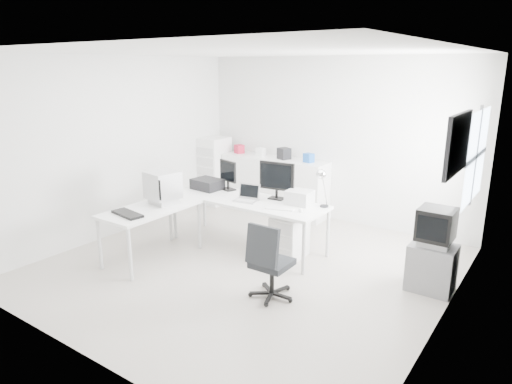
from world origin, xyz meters
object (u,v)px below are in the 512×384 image
Objects in this scene: tv_cabinet at (432,268)px; main_desk at (247,223)px; side_desk at (152,233)px; sideboard at (274,185)px; filing_cabinet at (215,171)px; crt_monitor at (163,187)px; lcd_monitor_small at (228,175)px; crt_tv at (436,228)px; laser_printer at (299,197)px; drawer_pedestal at (289,237)px; lcd_monitor_large at (277,180)px; laptop at (246,194)px; inkjet_printer at (207,184)px; office_chair at (272,260)px.

main_desk is at bearing -176.28° from tv_cabinet.
sideboard reaches higher than side_desk.
filing_cabinet reaches higher than tv_cabinet.
lcd_monitor_small is at bearing 84.32° from crt_monitor.
crt_tv reaches higher than main_desk.
laser_printer is at bearing 43.35° from crt_monitor.
drawer_pedestal is 0.84m from lcd_monitor_large.
main_desk reaches higher than drawer_pedestal.
lcd_monitor_small reaches higher than laptop.
crt_tv is 4.70m from filing_cabinet.
inkjet_printer is 0.92m from laptop.
filing_cabinet is (-1.27, -0.18, 0.14)m from sideboard.
main_desk is 6.94× the size of laser_printer.
inkjet_printer reaches higher than main_desk.
tv_cabinet is at bearing -25.20° from sideboard.
laptop is at bearing -159.06° from laser_printer.
filing_cabinet is (-1.03, 1.41, -0.18)m from inkjet_printer.
main_desk is at bearing 52.31° from side_desk.
drawer_pedestal is at bearing 110.71° from office_chair.
crt_monitor is at bearing -149.86° from laser_printer.
inkjet_printer is 1.23m from lcd_monitor_large.
laptop is 2.65m from tv_cabinet.
drawer_pedestal is 1.07× the size of lcd_monitor_large.
inkjet_printer is at bearing 148.74° from office_chair.
side_desk is 1.28m from inkjet_printer.
office_chair is 0.46× the size of sideboard.
drawer_pedestal is 1.20× the size of crt_tv.
drawer_pedestal is 0.87m from laptop.
laptop is (0.05, -0.10, 0.49)m from main_desk.
laser_printer is 0.17× the size of sideboard.
sideboard is (0.24, 2.54, -0.47)m from crt_monitor.
lcd_monitor_small reaches higher than inkjet_printer.
crt_tv is at bearing 0.00° from tv_cabinet.
inkjet_printer is 1.64m from sideboard.
lcd_monitor_small is 1.86m from filing_cabinet.
laser_printer is at bearing -47.27° from sideboard.
lcd_monitor_large reaches higher than main_desk.
crt_monitor is (-0.85, -0.85, 0.61)m from main_desk.
crt_tv is at bearing -25.20° from sideboard.
crt_monitor reaches higher than side_desk.
filing_cabinet is at bearing 111.54° from side_desk.
main_desk is at bearing 107.95° from laptop.
office_chair is at bearing -68.80° from drawer_pedestal.
tv_cabinet is (3.47, 1.02, -0.70)m from crt_monitor.
lcd_monitor_large reaches higher than lcd_monitor_small.
lcd_monitor_small is at bearing -87.69° from sideboard.
lcd_monitor_small is 0.37× the size of filing_cabinet.
main_desk is 1.71× the size of side_desk.
crt_monitor reaches higher than laser_printer.
office_chair reaches higher than drawer_pedestal.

